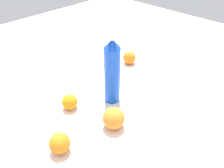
{
  "coord_description": "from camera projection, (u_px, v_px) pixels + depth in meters",
  "views": [
    {
      "loc": [
        0.55,
        0.51,
        0.62
      ],
      "look_at": [
        0.0,
        -0.02,
        0.08
      ],
      "focal_mm": 36.85,
      "sensor_mm": 36.0,
      "label": 1
    }
  ],
  "objects": [
    {
      "name": "ground_plane",
      "position": [
        116.0,
        101.0,
        0.96
      ],
      "size": [
        2.4,
        2.4,
        0.0
      ],
      "primitive_type": "plane",
      "color": "silver"
    },
    {
      "name": "water_bottle",
      "position": [
        112.0,
        71.0,
        0.89
      ],
      "size": [
        0.06,
        0.06,
        0.3
      ],
      "rotation": [
        0.0,
        0.0,
        6.18
      ],
      "color": "blue",
      "rests_on": "ground_plane"
    },
    {
      "name": "orange_0",
      "position": [
        129.0,
        58.0,
        1.2
      ],
      "size": [
        0.07,
        0.07,
        0.07
      ],
      "primitive_type": "sphere",
      "color": "orange",
      "rests_on": "ground_plane"
    },
    {
      "name": "orange_1",
      "position": [
        114.0,
        118.0,
        0.82
      ],
      "size": [
        0.08,
        0.08,
        0.08
      ],
      "primitive_type": "sphere",
      "color": "orange",
      "rests_on": "ground_plane"
    },
    {
      "name": "orange_2",
      "position": [
        70.0,
        102.0,
        0.91
      ],
      "size": [
        0.06,
        0.06,
        0.06
      ],
      "primitive_type": "sphere",
      "color": "orange",
      "rests_on": "ground_plane"
    },
    {
      "name": "orange_3",
      "position": [
        60.0,
        143.0,
        0.74
      ],
      "size": [
        0.07,
        0.07,
        0.07
      ],
      "primitive_type": "sphere",
      "color": "orange",
      "rests_on": "ground_plane"
    }
  ]
}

